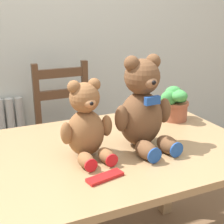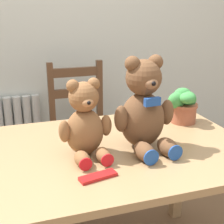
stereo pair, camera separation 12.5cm
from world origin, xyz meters
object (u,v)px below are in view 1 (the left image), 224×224
(wooden_chair_behind, at_px, (68,135))
(teddy_bear_right, at_px, (143,109))
(chocolate_bar, at_px, (105,177))
(potted_plant, at_px, (175,103))
(teddy_bear_left, at_px, (86,124))

(wooden_chair_behind, distance_m, teddy_bear_right, 0.96)
(wooden_chair_behind, relative_size, chocolate_bar, 6.95)
(wooden_chair_behind, distance_m, potted_plant, 0.83)
(wooden_chair_behind, bearing_deg, chocolate_bar, 81.21)
(teddy_bear_right, height_order, chocolate_bar, teddy_bear_right)
(wooden_chair_behind, relative_size, teddy_bear_right, 2.42)
(wooden_chair_behind, xyz_separation_m, chocolate_bar, (-0.16, -1.04, 0.27))
(teddy_bear_right, relative_size, potted_plant, 2.25)
(teddy_bear_right, distance_m, potted_plant, 0.39)
(teddy_bear_left, distance_m, teddy_bear_right, 0.25)
(wooden_chair_behind, height_order, teddy_bear_right, teddy_bear_right)
(teddy_bear_left, bearing_deg, teddy_bear_right, 175.39)
(wooden_chair_behind, height_order, chocolate_bar, wooden_chair_behind)
(teddy_bear_right, bearing_deg, teddy_bear_left, -5.10)
(teddy_bear_left, distance_m, potted_plant, 0.60)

